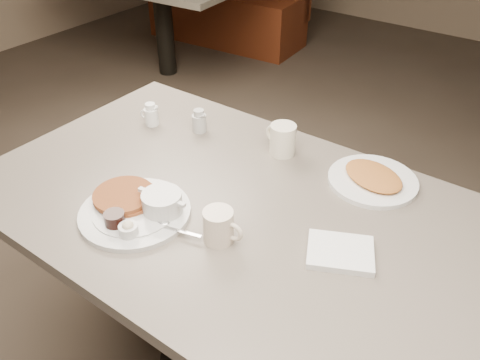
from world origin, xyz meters
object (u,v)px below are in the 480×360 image
Objects in this scene: hash_plate at (373,179)px; creamer_right at (199,121)px; diner_table at (236,248)px; coffee_mug_near at (219,226)px; coffee_mug_far at (282,139)px; main_plate at (138,207)px; creamer_left at (151,115)px.

creamer_right is at bearing -173.76° from hash_plate.
diner_table is 0.47m from creamer_right.
coffee_mug_far is at bearing 101.82° from coffee_mug_near.
main_plate is 1.11× the size of hash_plate.
diner_table is 13.30× the size of coffee_mug_near.
coffee_mug_near is (0.05, -0.14, 0.22)m from diner_table.
coffee_mug_far reaches higher than coffee_mug_near.
main_plate is (-0.19, -0.19, 0.19)m from diner_table.
coffee_mug_near is 1.41× the size of creamer_left.
main_plate is 3.05× the size of coffee_mug_far.
hash_plate is at bearing 65.21° from coffee_mug_near.
main_plate is 0.51m from coffee_mug_far.
coffee_mug_far reaches higher than diner_table.
creamer_left is 1.00× the size of creamer_right.
creamer_right is (-0.39, 0.39, -0.01)m from coffee_mug_near.
main_plate is 4.76× the size of creamer_left.
coffee_mug_near is at bearing -69.18° from diner_table.
creamer_right is (-0.34, 0.25, 0.21)m from diner_table.
creamer_left reaches higher than main_plate.
hash_plate is at bearing 3.48° from coffee_mug_far.
creamer_right is (-0.15, 0.44, 0.01)m from main_plate.
creamer_left is 0.23× the size of hash_plate.
creamer_right is 0.23× the size of hash_plate.
coffee_mug_far is 0.37× the size of hash_plate.
creamer_left is at bearing 130.36° from main_plate.
diner_table is 18.75× the size of creamer_right.
main_plate reaches higher than diner_table.
hash_plate is at bearing 9.57° from creamer_left.
creamer_left is 0.18m from creamer_right.
main_plate is 0.49m from creamer_left.
creamer_right is at bearing 21.15° from creamer_left.
creamer_left is at bearing 159.67° from diner_table.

